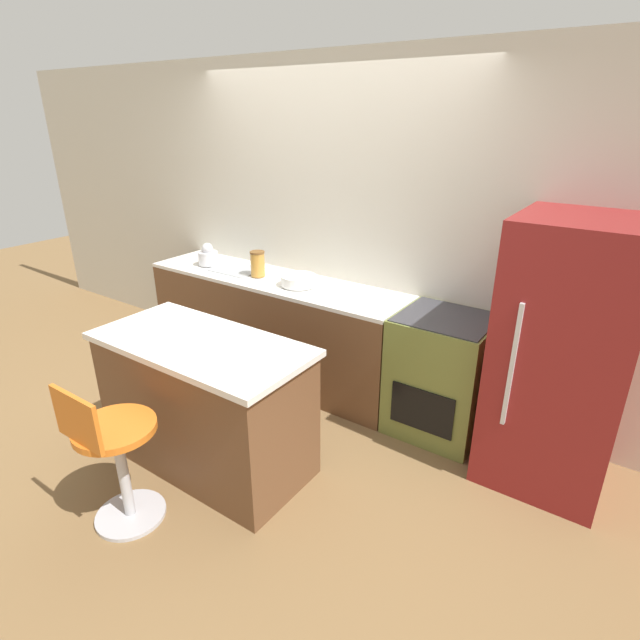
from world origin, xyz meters
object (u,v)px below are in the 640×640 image
at_px(oven_range, 440,375).
at_px(mixing_bowl, 298,280).
at_px(refrigerator, 562,357).
at_px(kettle, 208,256).
at_px(stool_chair, 115,455).

height_order(oven_range, mixing_bowl, mixing_bowl).
distance_m(refrigerator, kettle, 3.00).
bearing_deg(mixing_bowl, oven_range, 1.68).
bearing_deg(oven_range, stool_chair, -120.65).
height_order(refrigerator, kettle, refrigerator).
xyz_separation_m(oven_range, refrigerator, (0.75, -0.06, 0.39)).
xyz_separation_m(refrigerator, mixing_bowl, (-1.98, 0.03, 0.10)).
bearing_deg(refrigerator, stool_chair, -135.85).
height_order(stool_chair, kettle, kettle).
height_order(stool_chair, mixing_bowl, mixing_bowl).
relative_size(oven_range, refrigerator, 0.54).
relative_size(oven_range, kettle, 4.51).
relative_size(refrigerator, mixing_bowl, 5.91).
bearing_deg(mixing_bowl, stool_chair, -86.22).
distance_m(kettle, mixing_bowl, 1.02).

